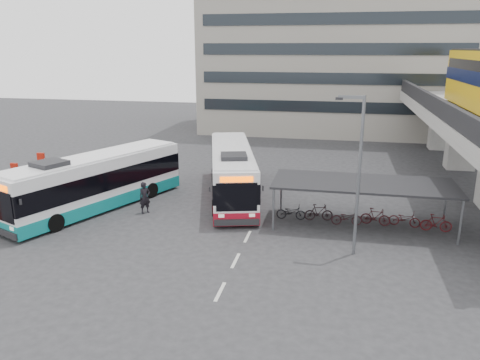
% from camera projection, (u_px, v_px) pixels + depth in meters
% --- Properties ---
extents(ground, '(120.00, 120.00, 0.00)m').
position_uv_depth(ground, '(203.00, 233.00, 25.55)').
color(ground, '#28282B').
rests_on(ground, ground).
extents(bike_shelter, '(10.00, 4.00, 2.54)m').
position_uv_depth(bike_shelter, '(362.00, 201.00, 26.31)').
color(bike_shelter, '#595B60').
rests_on(bike_shelter, ground).
extents(office_block, '(30.00, 15.00, 25.00)m').
position_uv_depth(office_block, '(336.00, 23.00, 54.83)').
color(office_block, gray).
rests_on(office_block, ground).
extents(road_markings, '(0.15, 7.60, 0.01)m').
position_uv_depth(road_markings, '(236.00, 261.00, 22.23)').
color(road_markings, beige).
rests_on(road_markings, ground).
extents(bus_main, '(5.77, 12.44, 3.60)m').
position_uv_depth(bus_main, '(232.00, 172.00, 31.47)').
color(bus_main, white).
rests_on(bus_main, ground).
extents(bus_teal, '(7.18, 12.39, 3.64)m').
position_uv_depth(bus_teal, '(96.00, 182.00, 29.08)').
color(bus_teal, white).
rests_on(bus_teal, ground).
extents(pedestrian, '(0.82, 0.84, 1.95)m').
position_uv_depth(pedestrian, '(145.00, 198.00, 28.41)').
color(pedestrian, black).
rests_on(pedestrian, ground).
extents(lamp_post, '(1.36, 0.19, 7.72)m').
position_uv_depth(lamp_post, '(357.00, 167.00, 21.79)').
color(lamp_post, '#595B60').
rests_on(lamp_post, ground).
extents(sign_totem_mid, '(0.52, 0.16, 2.41)m').
position_uv_depth(sign_totem_mid, '(16.00, 180.00, 31.19)').
color(sign_totem_mid, '#AA180A').
rests_on(sign_totem_mid, ground).
extents(sign_totem_north, '(0.57, 0.18, 2.63)m').
position_uv_depth(sign_totem_north, '(42.00, 170.00, 33.19)').
color(sign_totem_north, '#AA180A').
rests_on(sign_totem_north, ground).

